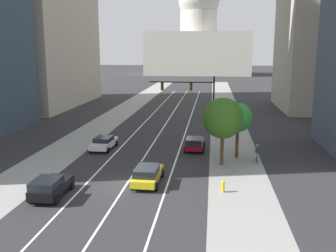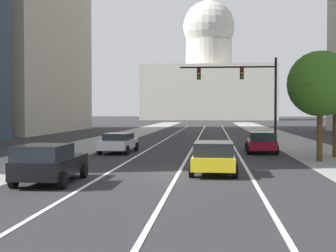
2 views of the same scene
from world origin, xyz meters
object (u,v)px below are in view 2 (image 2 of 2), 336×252
Objects in this scene: car_white at (119,142)px; street_tree_near_right at (336,93)px; car_yellow at (214,157)px; capitol_building at (209,77)px; car_crimson at (261,142)px; traffic_signal_mast at (246,84)px; street_tree_mid_right at (320,84)px; car_black at (49,163)px.

street_tree_near_right reaches higher than car_white.
car_white is 11.95m from car_yellow.
capitol_building reaches higher than car_crimson.
street_tree_mid_right is at bearing -75.49° from traffic_signal_mast.
car_black is 0.68× the size of street_tree_mid_right.
capitol_building is 10.23× the size of car_black.
capitol_building is 120.93m from traffic_signal_mast.
traffic_signal_mast reaches higher than car_black.
car_black is 17.38m from car_crimson.
street_tree_near_right is at bearing -49.64° from car_black.
car_white is at bearing 173.49° from street_tree_near_right.
street_tree_near_right is at bearing -64.36° from traffic_signal_mast.
street_tree_mid_right is 3.10m from street_tree_near_right.
car_black reaches higher than car_yellow.
street_tree_near_right is at bearing -116.60° from car_crimson.
car_black is at bearing 120.52° from car_yellow.
car_crimson is at bearing -83.52° from car_white.
capitol_building reaches higher than street_tree_mid_right.
car_yellow is at bearing -89.33° from capitol_building.
street_tree_near_right is (9.16, -130.53, -10.50)m from capitol_building.
car_white is 13.25m from traffic_signal_mast.
traffic_signal_mast is 11.20m from street_tree_near_right.
car_black is at bearing 147.41° from car_crimson.
car_black is 0.95× the size of car_white.
capitol_building is 139.65m from car_yellow.
street_tree_near_right is (1.53, 2.67, -0.39)m from street_tree_mid_right.
capitol_building is 6.97× the size of street_tree_mid_right.
capitol_building is 133.80m from street_tree_mid_right.
car_black is 0.53× the size of traffic_signal_mast.
street_tree_mid_right is at bearing -86.72° from capitol_building.
traffic_signal_mast is at bearing -7.42° from car_yellow.
street_tree_mid_right reaches higher than car_black.
capitol_building reaches higher than car_white.
street_tree_near_right is (4.29, -2.29, 3.25)m from car_crimson.
car_yellow is 9.08m from street_tree_mid_right.
traffic_signal_mast is at bearing 115.64° from street_tree_near_right.
traffic_signal_mast is at bearing -23.02° from car_black.
capitol_building is 131.28m from street_tree_near_right.
capitol_building is 129.76m from car_white.
street_tree_mid_right is (12.49, -4.27, 3.68)m from car_white.
capitol_building reaches higher than car_black.
capitol_building is at bearing 93.28° from street_tree_mid_right.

